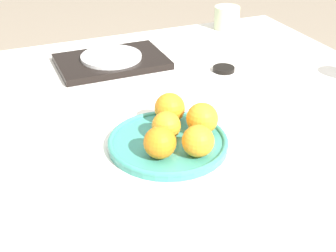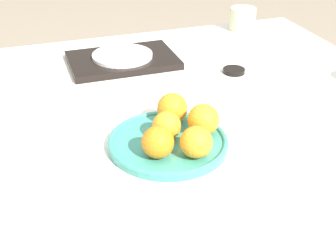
# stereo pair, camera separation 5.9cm
# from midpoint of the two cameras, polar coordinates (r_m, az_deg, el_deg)

# --- Properties ---
(table) EXTENTS (1.57, 0.93, 0.77)m
(table) POSITION_cam_midpoint_polar(r_m,az_deg,el_deg) (1.41, -8.33, -11.12)
(table) COLOR silver
(table) RESTS_ON ground_plane
(fruit_platter) EXTENTS (0.26, 0.26, 0.02)m
(fruit_platter) POSITION_cam_midpoint_polar(r_m,az_deg,el_deg) (0.99, -1.71, -2.02)
(fruit_platter) COLOR teal
(fruit_platter) RESTS_ON table
(orange_0) EXTENTS (0.07, 0.07, 0.07)m
(orange_0) POSITION_cam_midpoint_polar(r_m,az_deg,el_deg) (0.92, -2.83, -2.07)
(orange_0) COLOR orange
(orange_0) RESTS_ON fruit_platter
(orange_1) EXTENTS (0.06, 0.06, 0.06)m
(orange_1) POSITION_cam_midpoint_polar(r_m,az_deg,el_deg) (0.98, -1.94, -0.00)
(orange_1) COLOR orange
(orange_1) RESTS_ON fruit_platter
(orange_2) EXTENTS (0.07, 0.07, 0.07)m
(orange_2) POSITION_cam_midpoint_polar(r_m,az_deg,el_deg) (1.04, -1.41, 2.16)
(orange_2) COLOR orange
(orange_2) RESTS_ON fruit_platter
(orange_3) EXTENTS (0.07, 0.07, 0.07)m
(orange_3) POSITION_cam_midpoint_polar(r_m,az_deg,el_deg) (1.00, 2.50, 0.88)
(orange_3) COLOR orange
(orange_3) RESTS_ON fruit_platter
(orange_4) EXTENTS (0.07, 0.07, 0.07)m
(orange_4) POSITION_cam_midpoint_polar(r_m,az_deg,el_deg) (0.93, 1.86, -1.88)
(orange_4) COLOR orange
(orange_4) RESTS_ON fruit_platter
(serving_tray) EXTENTS (0.31, 0.21, 0.02)m
(serving_tray) POSITION_cam_midpoint_polar(r_m,az_deg,el_deg) (1.40, -8.11, 7.77)
(serving_tray) COLOR black
(serving_tray) RESTS_ON table
(side_plate) EXTENTS (0.18, 0.18, 0.01)m
(side_plate) POSITION_cam_midpoint_polar(r_m,az_deg,el_deg) (1.40, -8.16, 8.34)
(side_plate) COLOR white
(side_plate) RESTS_ON serving_tray
(cup_1) EXTENTS (0.09, 0.09, 0.08)m
(cup_1) POSITION_cam_midpoint_polar(r_m,az_deg,el_deg) (1.70, 6.17, 12.99)
(cup_1) COLOR beige
(cup_1) RESTS_ON table
(soy_dish) EXTENTS (0.06, 0.06, 0.01)m
(soy_dish) POSITION_cam_midpoint_polar(r_m,az_deg,el_deg) (1.36, 5.56, 6.91)
(soy_dish) COLOR black
(soy_dish) RESTS_ON table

